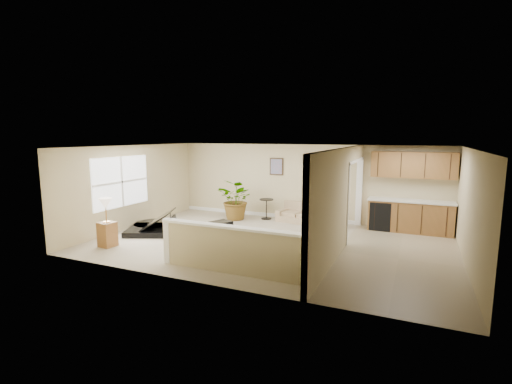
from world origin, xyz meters
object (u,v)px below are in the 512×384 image
at_px(piano, 156,212).
at_px(accent_table, 266,206).
at_px(loveseat, 301,212).
at_px(piano_bench, 216,233).
at_px(small_plant, 342,221).
at_px(lamp_stand, 107,226).
at_px(palm_plant, 237,200).

xyz_separation_m(piano, accent_table, (2.33, 2.81, -0.15)).
relative_size(loveseat, accent_table, 2.28).
height_order(piano, piano_bench, piano).
bearing_deg(small_plant, lamp_stand, -140.10).
height_order(piano_bench, loveseat, loveseat).
height_order(loveseat, lamp_stand, lamp_stand).
bearing_deg(lamp_stand, palm_plant, 67.84).
height_order(piano_bench, palm_plant, palm_plant).
relative_size(piano_bench, palm_plant, 0.58).
bearing_deg(small_plant, palm_plant, -176.45).
xyz_separation_m(piano_bench, loveseat, (1.31, 3.22, 0.04)).
bearing_deg(piano_bench, small_plant, 46.56).
xyz_separation_m(piano, loveseat, (3.49, 2.91, -0.28)).
xyz_separation_m(accent_table, small_plant, (2.57, -0.25, -0.20)).
xyz_separation_m(piano, piano_bench, (2.19, -0.31, -0.31)).
xyz_separation_m(loveseat, palm_plant, (-2.03, -0.57, 0.36)).
relative_size(palm_plant, small_plant, 2.55).
bearing_deg(piano_bench, palm_plant, 105.30).
distance_m(accent_table, small_plant, 2.59).
height_order(accent_table, small_plant, accent_table).
relative_size(piano, palm_plant, 1.48).
height_order(loveseat, accent_table, loveseat).
relative_size(piano, piano_bench, 2.56).
distance_m(loveseat, palm_plant, 2.14).
bearing_deg(accent_table, palm_plant, -151.78).
bearing_deg(lamp_stand, small_plant, 39.90).
relative_size(piano, accent_table, 3.09).
distance_m(piano, lamp_stand, 1.71).
xyz_separation_m(accent_table, palm_plant, (-0.87, -0.47, 0.23)).
distance_m(piano_bench, accent_table, 3.13).
bearing_deg(accent_table, small_plant, -5.63).
height_order(piano, lamp_stand, piano).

